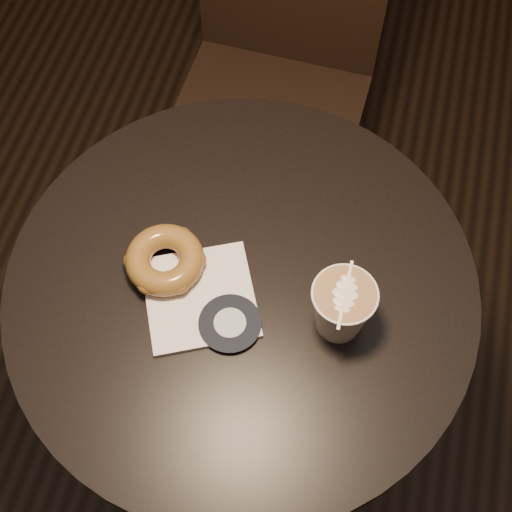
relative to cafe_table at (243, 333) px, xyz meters
name	(u,v)px	position (x,y,z in m)	size (l,w,h in m)	color
cafe_table	(243,333)	(0.00, 0.00, 0.00)	(0.70, 0.70, 0.75)	black
chair	(279,51)	(-0.08, 0.64, 0.01)	(0.42, 0.42, 1.01)	black
pastry_bag	(200,297)	(-0.05, -0.04, 0.20)	(0.15, 0.15, 0.01)	white
doughnut	(165,260)	(-0.11, 0.00, 0.23)	(0.12, 0.12, 0.04)	brown
latte_cup	(341,309)	(0.15, -0.03, 0.25)	(0.09, 0.09, 0.10)	silver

